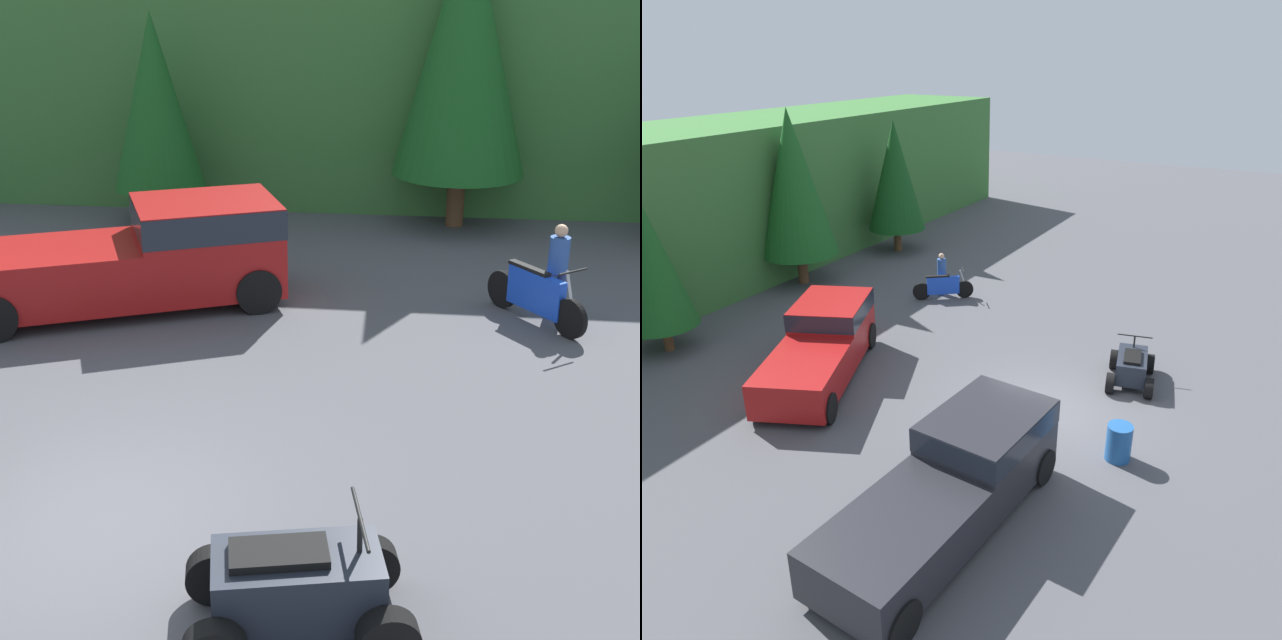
{
  "view_description": "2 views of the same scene",
  "coord_description": "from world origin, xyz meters",
  "views": [
    {
      "loc": [
        3.48,
        -7.81,
        5.69
      ],
      "look_at": [
        2.14,
        3.81,
        0.95
      ],
      "focal_mm": 50.0,
      "sensor_mm": 36.0,
      "label": 1
    },
    {
      "loc": [
        -13.27,
        -4.82,
        8.64
      ],
      "look_at": [
        2.14,
        3.81,
        0.95
      ],
      "focal_mm": 35.0,
      "sensor_mm": 36.0,
      "label": 2
    }
  ],
  "objects": [
    {
      "name": "ground_plane",
      "position": [
        0.0,
        0.0,
        0.0
      ],
      "size": [
        80.0,
        80.0,
        0.0
      ],
      "primitive_type": "plane",
      "color": "#4C4C51"
    },
    {
      "name": "quad_atv",
      "position": [
        2.53,
        -1.41,
        0.47
      ],
      "size": [
        2.27,
        1.66,
        1.2
      ],
      "rotation": [
        0.0,
        0.0,
        0.22
      ],
      "color": "black",
      "rests_on": "ground_plane"
    },
    {
      "name": "tree_right",
      "position": [
        9.74,
        11.49,
        3.45
      ],
      "size": [
        2.58,
        2.58,
        5.86
      ],
      "color": "brown",
      "rests_on": "ground_plane"
    },
    {
      "name": "tree_mid_left",
      "position": [
        -2.46,
        11.72,
        2.76
      ],
      "size": [
        2.07,
        2.07,
        4.7
      ],
      "color": "brown",
      "rests_on": "ground_plane"
    },
    {
      "name": "pickup_truck_red",
      "position": [
        -1.14,
        6.54,
        0.96
      ],
      "size": [
        5.73,
        3.96,
        1.82
      ],
      "rotation": [
        0.0,
        0.0,
        0.41
      ],
      "color": "maroon",
      "rests_on": "ground_plane"
    },
    {
      "name": "tree_mid_right",
      "position": [
        4.28,
        12.32,
        3.96
      ],
      "size": [
        2.96,
        2.96,
        6.74
      ],
      "color": "brown",
      "rests_on": "ground_plane"
    },
    {
      "name": "pickup_truck_second",
      "position": [
        -4.58,
        0.13,
        0.97
      ],
      "size": [
        5.99,
        2.54,
        1.82
      ],
      "rotation": [
        0.0,
        0.0,
        -0.08
      ],
      "color": "#232328",
      "rests_on": "ground_plane"
    },
    {
      "name": "steel_barrel",
      "position": [
        -1.18,
        -2.13,
        0.44
      ],
      "size": [
        0.58,
        0.58,
        0.88
      ],
      "color": "#1E5193",
      "rests_on": "ground_plane"
    },
    {
      "name": "dirt_bike",
      "position": [
        5.47,
        6.48,
        0.47
      ],
      "size": [
        1.46,
        1.88,
        1.14
      ],
      "rotation": [
        0.0,
        0.0,
        -0.92
      ],
      "color": "black",
      "rests_on": "ground_plane"
    },
    {
      "name": "rider_person",
      "position": [
        5.82,
        6.76,
        0.89
      ],
      "size": [
        0.47,
        0.47,
        1.64
      ],
      "rotation": [
        0.0,
        0.0,
        -1.02
      ],
      "color": "navy",
      "rests_on": "ground_plane"
    }
  ]
}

